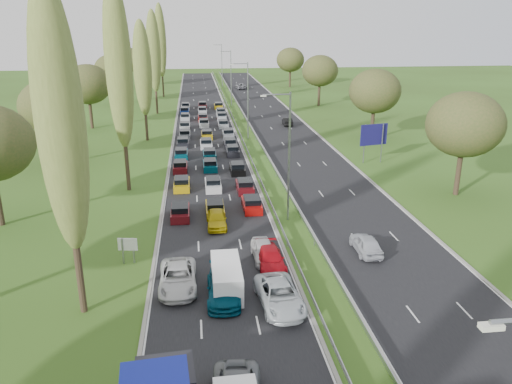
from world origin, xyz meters
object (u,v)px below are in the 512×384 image
direction_sign (374,136)px  white_van_rear (226,276)px  info_sign (128,247)px  near_car_2 (178,278)px

direction_sign → white_van_rear: bearing=-124.7°
info_sign → direction_sign: 38.97m
near_car_2 → info_sign: 5.84m
near_car_2 → direction_sign: direction_sign is taller
white_van_rear → info_sign: 8.79m
near_car_2 → direction_sign: 39.45m
near_car_2 → direction_sign: size_ratio=1.07×
near_car_2 → white_van_rear: bearing=-11.6°
white_van_rear → info_sign: bearing=145.7°
white_van_rear → direction_sign: size_ratio=0.97×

